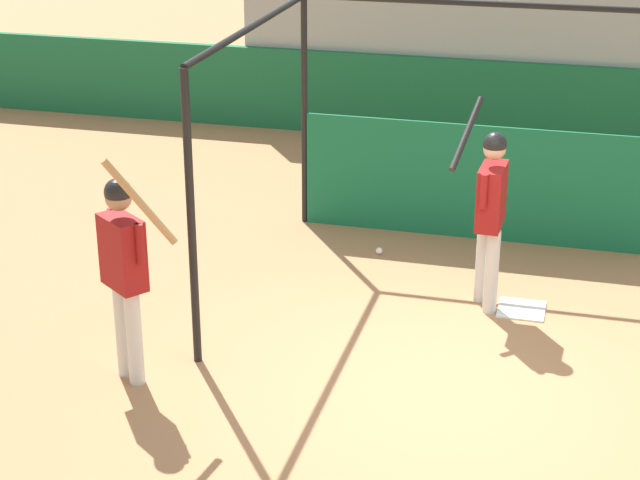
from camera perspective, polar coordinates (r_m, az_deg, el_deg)
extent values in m
plane|color=#A8754C|center=(8.91, 6.92, -7.86)|extent=(60.00, 60.00, 0.00)
cube|color=#196038|center=(15.08, 10.91, 7.06)|extent=(24.00, 0.12, 1.18)
cube|color=#9E9E99|center=(16.16, 11.45, 10.32)|extent=(8.15, 2.40, 2.43)
cube|color=navy|center=(15.92, -0.87, 10.63)|extent=(0.45, 0.40, 0.10)
cube|color=navy|center=(16.05, -0.70, 11.56)|extent=(0.45, 0.06, 0.40)
cube|color=navy|center=(15.78, 1.08, 10.53)|extent=(0.45, 0.40, 0.10)
cube|color=navy|center=(15.91, 1.25, 11.47)|extent=(0.45, 0.06, 0.40)
cube|color=navy|center=(15.67, 3.07, 10.41)|extent=(0.45, 0.40, 0.10)
cube|color=navy|center=(15.79, 3.23, 11.36)|extent=(0.45, 0.06, 0.40)
cube|color=navy|center=(15.56, 5.08, 10.28)|extent=(0.45, 0.40, 0.10)
cube|color=navy|center=(15.69, 5.23, 11.23)|extent=(0.45, 0.06, 0.40)
cube|color=navy|center=(15.48, 7.12, 10.13)|extent=(0.45, 0.40, 0.10)
cube|color=navy|center=(15.61, 7.25, 11.09)|extent=(0.45, 0.06, 0.40)
cube|color=navy|center=(15.42, 9.17, 9.97)|extent=(0.45, 0.40, 0.10)
cube|color=navy|center=(15.55, 9.29, 10.93)|extent=(0.45, 0.06, 0.40)
cube|color=navy|center=(15.38, 11.23, 9.80)|extent=(0.45, 0.40, 0.10)
cube|color=navy|center=(15.51, 11.35, 10.76)|extent=(0.45, 0.06, 0.40)
cube|color=navy|center=(15.35, 13.30, 9.61)|extent=(0.45, 0.40, 0.10)
cube|color=navy|center=(15.48, 13.41, 10.57)|extent=(0.45, 0.06, 0.40)
cube|color=navy|center=(15.35, 15.37, 9.41)|extent=(0.45, 0.40, 0.10)
cube|color=navy|center=(15.48, 15.47, 10.38)|extent=(0.45, 0.06, 0.40)
cube|color=navy|center=(16.61, -0.12, 12.53)|extent=(0.45, 0.40, 0.10)
cube|color=navy|center=(16.47, 1.78, 12.44)|extent=(0.45, 0.40, 0.10)
cube|color=navy|center=(16.36, 3.70, 12.33)|extent=(0.45, 0.40, 0.10)
cube|color=navy|center=(16.26, 5.64, 12.21)|extent=(0.45, 0.40, 0.10)
cube|color=navy|center=(16.18, 7.60, 12.08)|extent=(0.45, 0.40, 0.10)
cube|color=navy|center=(16.13, 9.58, 11.93)|extent=(0.45, 0.40, 0.10)
cube|color=navy|center=(16.08, 11.56, 11.77)|extent=(0.45, 0.40, 0.10)
cube|color=navy|center=(16.06, 13.56, 11.59)|extent=(0.45, 0.40, 0.10)
cube|color=navy|center=(16.06, 15.55, 11.40)|extent=(0.45, 0.40, 0.10)
cylinder|color=black|center=(8.78, -6.88, 0.96)|extent=(0.07, 0.07, 2.56)
cylinder|color=black|center=(11.87, -0.84, 6.80)|extent=(0.07, 0.07, 2.56)
cylinder|color=black|center=(9.98, -3.59, 11.33)|extent=(0.06, 3.43, 0.06)
cylinder|color=black|center=(11.22, 9.16, 12.33)|extent=(3.97, 0.06, 0.06)
cube|color=#14663D|center=(11.68, 8.58, 3.01)|extent=(3.90, 0.03, 1.29)
cube|color=white|center=(10.31, 10.70, -3.65)|extent=(0.44, 0.44, 0.02)
cylinder|color=silver|center=(10.06, 9.14, -1.68)|extent=(0.13, 0.13, 0.82)
cylinder|color=silver|center=(10.27, 8.66, -1.14)|extent=(0.13, 0.13, 0.82)
cube|color=maroon|center=(9.91, 9.13, 2.31)|extent=(0.24, 0.49, 0.58)
sphere|color=tan|center=(9.76, 9.30, 4.82)|extent=(0.21, 0.21, 0.21)
sphere|color=black|center=(9.75, 9.31, 5.08)|extent=(0.22, 0.22, 0.22)
cylinder|color=maroon|center=(9.63, 8.72, 2.58)|extent=(0.07, 0.07, 0.32)
cylinder|color=maroon|center=(10.11, 9.17, 3.50)|extent=(0.07, 0.07, 0.32)
cylinder|color=black|center=(10.06, 7.83, 5.65)|extent=(0.22, 0.75, 0.55)
sphere|color=black|center=(10.03, 9.69, 3.98)|extent=(0.08, 0.08, 0.08)
cylinder|color=silver|center=(9.01, -10.46, -4.69)|extent=(0.18, 0.18, 0.84)
cylinder|color=silver|center=(8.86, -9.87, -5.13)|extent=(0.18, 0.18, 0.84)
cube|color=maroon|center=(8.63, -10.49, -0.66)|extent=(0.47, 0.42, 0.60)
sphere|color=#A37556|center=(8.47, -10.71, 2.23)|extent=(0.21, 0.21, 0.21)
sphere|color=black|center=(8.45, -10.73, 2.53)|extent=(0.22, 0.22, 0.22)
cylinder|color=maroon|center=(8.78, -11.01, 0.64)|extent=(0.10, 0.10, 0.33)
cylinder|color=maroon|center=(8.42, -9.60, -0.21)|extent=(0.10, 0.10, 0.33)
cylinder|color=#AD7F4C|center=(8.16, -9.59, 2.00)|extent=(0.50, 0.31, 0.73)
sphere|color=#AD7F4C|center=(8.51, -9.58, 0.35)|extent=(0.08, 0.08, 0.08)
sphere|color=white|center=(11.37, 3.18, -0.58)|extent=(0.07, 0.07, 0.07)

